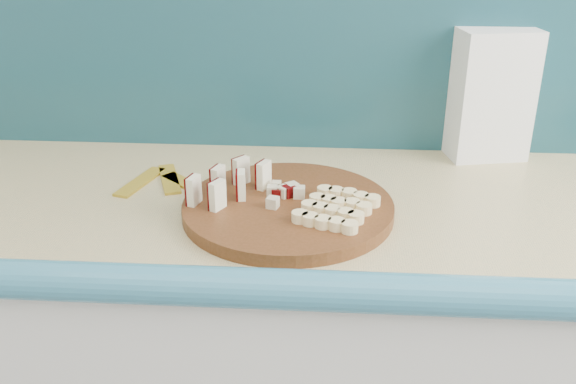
{
  "coord_description": "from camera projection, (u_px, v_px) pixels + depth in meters",
  "views": [
    {
      "loc": [
        0.11,
        0.43,
        1.42
      ],
      "look_at": [
        0.05,
        1.44,
        0.95
      ],
      "focal_mm": 40.0,
      "sensor_mm": 36.0,
      "label": 1
    }
  ],
  "objects": [
    {
      "name": "flour_bag",
      "position": [
        490.0,
        94.0,
        1.34
      ],
      "size": [
        0.18,
        0.14,
        0.27
      ],
      "primitive_type": "cube",
      "rotation": [
        0.0,
        0.0,
        0.2
      ],
      "color": "white",
      "rests_on": "kitchen_counter"
    },
    {
      "name": "apple_chunks",
      "position": [
        276.0,
        195.0,
        1.13
      ],
      "size": [
        0.06,
        0.06,
        0.02
      ],
      "color": "beige",
      "rests_on": "cutting_board"
    },
    {
      "name": "apple_wedges",
      "position": [
        229.0,
        182.0,
        1.14
      ],
      "size": [
        0.14,
        0.14,
        0.05
      ],
      "color": "#F5ECC4",
      "rests_on": "cutting_board"
    },
    {
      "name": "banana_slices",
      "position": [
        336.0,
        208.0,
        1.09
      ],
      "size": [
        0.15,
        0.16,
        0.02
      ],
      "color": "#FFE39B",
      "rests_on": "cutting_board"
    },
    {
      "name": "backsplash",
      "position": [
        325.0,
        34.0,
        1.34
      ],
      "size": [
        2.2,
        0.02,
        0.5
      ],
      "primitive_type": "cube",
      "color": "teal",
      "rests_on": "kitchen_counter"
    },
    {
      "name": "cutting_board",
      "position": [
        288.0,
        208.0,
        1.13
      ],
      "size": [
        0.48,
        0.48,
        0.02
      ],
      "primitive_type": "cylinder",
      "rotation": [
        0.0,
        0.0,
        -0.37
      ],
      "color": "#45270E",
      "rests_on": "kitchen_counter"
    },
    {
      "name": "banana_peel",
      "position": [
        166.0,
        182.0,
        1.26
      ],
      "size": [
        0.2,
        0.16,
        0.01
      ],
      "rotation": [
        0.0,
        0.0,
        0.16
      ],
      "color": "gold",
      "rests_on": "kitchen_counter"
    }
  ]
}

